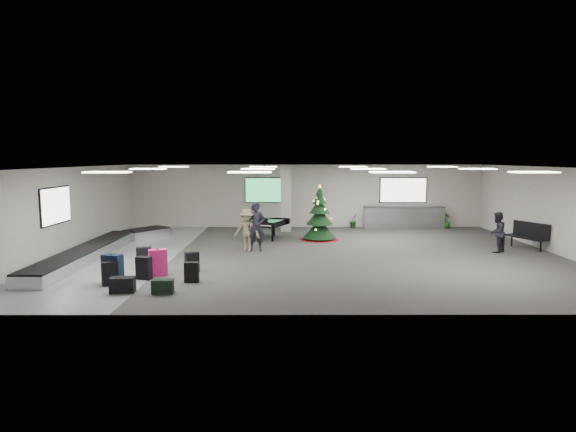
{
  "coord_description": "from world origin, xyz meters",
  "views": [
    {
      "loc": [
        -0.97,
        -17.56,
        3.54
      ],
      "look_at": [
        -0.91,
        1.0,
        1.29
      ],
      "focal_mm": 30.0,
      "sensor_mm": 36.0,
      "label": 1
    }
  ],
  "objects_px": {
    "baggage_carousel": "(100,249)",
    "potted_plant_right": "(446,221)",
    "traveler_a": "(256,227)",
    "potted_plant_left": "(354,220)",
    "grand_piano": "(267,223)",
    "traveler_bench": "(497,232)",
    "pink_suitcase": "(158,263)",
    "traveler_b": "(247,230)",
    "christmas_tree": "(319,221)",
    "service_counter": "(404,217)",
    "bench": "(529,234)"
  },
  "relations": [
    {
      "from": "pink_suitcase",
      "to": "traveler_bench",
      "type": "bearing_deg",
      "value": -6.91
    },
    {
      "from": "service_counter",
      "to": "pink_suitcase",
      "type": "height_order",
      "value": "service_counter"
    },
    {
      "from": "service_counter",
      "to": "christmas_tree",
      "type": "relative_size",
      "value": 1.67
    },
    {
      "from": "service_counter",
      "to": "baggage_carousel",
      "type": "bearing_deg",
      "value": -152.33
    },
    {
      "from": "service_counter",
      "to": "traveler_bench",
      "type": "distance_m",
      "value": 6.72
    },
    {
      "from": "traveler_a",
      "to": "traveler_bench",
      "type": "bearing_deg",
      "value": -8.23
    },
    {
      "from": "grand_piano",
      "to": "potted_plant_right",
      "type": "distance_m",
      "value": 9.42
    },
    {
      "from": "pink_suitcase",
      "to": "traveler_a",
      "type": "distance_m",
      "value": 4.77
    },
    {
      "from": "traveler_a",
      "to": "bench",
      "type": "bearing_deg",
      "value": -4.26
    },
    {
      "from": "pink_suitcase",
      "to": "christmas_tree",
      "type": "xyz_separation_m",
      "value": [
        5.31,
        6.43,
        0.42
      ]
    },
    {
      "from": "pink_suitcase",
      "to": "grand_piano",
      "type": "relative_size",
      "value": 0.4
    },
    {
      "from": "grand_piano",
      "to": "potted_plant_right",
      "type": "height_order",
      "value": "grand_piano"
    },
    {
      "from": "bench",
      "to": "potted_plant_left",
      "type": "distance_m",
      "value": 8.26
    },
    {
      "from": "service_counter",
      "to": "potted_plant_right",
      "type": "xyz_separation_m",
      "value": [
        2.08,
        -0.19,
        -0.15
      ]
    },
    {
      "from": "christmas_tree",
      "to": "potted_plant_right",
      "type": "xyz_separation_m",
      "value": [
        6.62,
        3.38,
        -0.43
      ]
    },
    {
      "from": "service_counter",
      "to": "bench",
      "type": "xyz_separation_m",
      "value": [
        3.49,
        -5.75,
        0.04
      ]
    },
    {
      "from": "traveler_bench",
      "to": "potted_plant_right",
      "type": "distance_m",
      "value": 6.25
    },
    {
      "from": "baggage_carousel",
      "to": "potted_plant_right",
      "type": "relative_size",
      "value": 12.24
    },
    {
      "from": "service_counter",
      "to": "potted_plant_left",
      "type": "xyz_separation_m",
      "value": [
        -2.58,
        -0.15,
        -0.14
      ]
    },
    {
      "from": "traveler_a",
      "to": "potted_plant_left",
      "type": "relative_size",
      "value": 2.32
    },
    {
      "from": "potted_plant_left",
      "to": "baggage_carousel",
      "type": "bearing_deg",
      "value": -147.32
    },
    {
      "from": "potted_plant_right",
      "to": "traveler_bench",
      "type": "bearing_deg",
      "value": -91.41
    },
    {
      "from": "christmas_tree",
      "to": "service_counter",
      "type": "bearing_deg",
      "value": 38.19
    },
    {
      "from": "pink_suitcase",
      "to": "traveler_b",
      "type": "relative_size",
      "value": 0.52
    },
    {
      "from": "traveler_a",
      "to": "potted_plant_left",
      "type": "height_order",
      "value": "traveler_a"
    },
    {
      "from": "christmas_tree",
      "to": "potted_plant_right",
      "type": "distance_m",
      "value": 7.45
    },
    {
      "from": "potted_plant_left",
      "to": "pink_suitcase",
      "type": "bearing_deg",
      "value": -126.42
    },
    {
      "from": "christmas_tree",
      "to": "grand_piano",
      "type": "distance_m",
      "value": 2.3
    },
    {
      "from": "grand_piano",
      "to": "traveler_bench",
      "type": "relative_size",
      "value": 1.37
    },
    {
      "from": "grand_piano",
      "to": "traveler_b",
      "type": "xyz_separation_m",
      "value": [
        -0.67,
        -2.88,
        0.11
      ]
    },
    {
      "from": "grand_piano",
      "to": "potted_plant_right",
      "type": "xyz_separation_m",
      "value": [
        8.9,
        3.09,
        -0.31
      ]
    },
    {
      "from": "service_counter",
      "to": "bench",
      "type": "relative_size",
      "value": 2.34
    },
    {
      "from": "traveler_a",
      "to": "traveler_bench",
      "type": "height_order",
      "value": "traveler_a"
    },
    {
      "from": "christmas_tree",
      "to": "traveler_b",
      "type": "distance_m",
      "value": 3.91
    },
    {
      "from": "traveler_bench",
      "to": "potted_plant_right",
      "type": "height_order",
      "value": "traveler_bench"
    },
    {
      "from": "pink_suitcase",
      "to": "christmas_tree",
      "type": "relative_size",
      "value": 0.34
    },
    {
      "from": "traveler_b",
      "to": "potted_plant_right",
      "type": "distance_m",
      "value": 11.28
    },
    {
      "from": "baggage_carousel",
      "to": "service_counter",
      "type": "xyz_separation_m",
      "value": [
        12.84,
        6.73,
        0.33
      ]
    },
    {
      "from": "bench",
      "to": "traveler_a",
      "type": "relative_size",
      "value": 0.93
    },
    {
      "from": "christmas_tree",
      "to": "bench",
      "type": "height_order",
      "value": "christmas_tree"
    },
    {
      "from": "service_counter",
      "to": "christmas_tree",
      "type": "bearing_deg",
      "value": -141.81
    },
    {
      "from": "potted_plant_right",
      "to": "grand_piano",
      "type": "bearing_deg",
      "value": -160.84
    },
    {
      "from": "potted_plant_left",
      "to": "potted_plant_right",
      "type": "xyz_separation_m",
      "value": [
        4.66,
        -0.04,
        -0.01
      ]
    },
    {
      "from": "service_counter",
      "to": "grand_piano",
      "type": "height_order",
      "value": "service_counter"
    },
    {
      "from": "christmas_tree",
      "to": "grand_piano",
      "type": "bearing_deg",
      "value": 172.75
    },
    {
      "from": "grand_piano",
      "to": "traveler_bench",
      "type": "height_order",
      "value": "traveler_bench"
    },
    {
      "from": "baggage_carousel",
      "to": "potted_plant_left",
      "type": "distance_m",
      "value": 12.19
    },
    {
      "from": "pink_suitcase",
      "to": "bench",
      "type": "relative_size",
      "value": 0.48
    },
    {
      "from": "christmas_tree",
      "to": "potted_plant_left",
      "type": "xyz_separation_m",
      "value": [
        1.96,
        3.42,
        -0.43
      ]
    },
    {
      "from": "grand_piano",
      "to": "potted_plant_right",
      "type": "relative_size",
      "value": 2.66
    }
  ]
}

